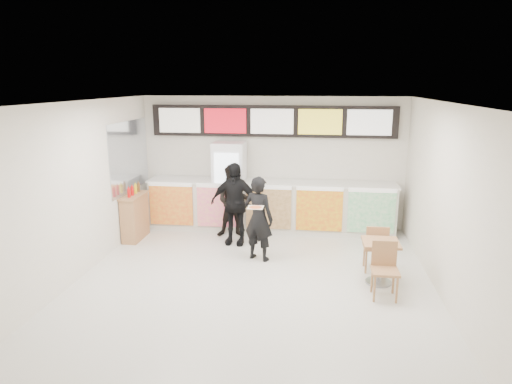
% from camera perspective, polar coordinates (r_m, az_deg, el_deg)
% --- Properties ---
extents(floor, '(7.00, 7.00, 0.00)m').
position_cam_1_polar(floor, '(7.65, -0.62, -11.99)').
color(floor, beige).
rests_on(floor, ground).
extents(ceiling, '(7.00, 7.00, 0.00)m').
position_cam_1_polar(ceiling, '(6.90, -0.69, 11.08)').
color(ceiling, white).
rests_on(ceiling, wall_back).
extents(wall_back, '(6.00, 0.00, 6.00)m').
position_cam_1_polar(wall_back, '(10.53, 2.05, 3.72)').
color(wall_back, silver).
rests_on(wall_back, floor).
extents(wall_left, '(0.00, 7.00, 7.00)m').
position_cam_1_polar(wall_left, '(8.11, -22.15, -0.28)').
color(wall_left, silver).
rests_on(wall_left, floor).
extents(wall_right, '(0.00, 7.00, 7.00)m').
position_cam_1_polar(wall_right, '(7.34, 23.21, -1.74)').
color(wall_right, silver).
rests_on(wall_right, floor).
extents(service_counter, '(5.56, 0.77, 1.14)m').
position_cam_1_polar(service_counter, '(10.34, 1.79, -1.74)').
color(service_counter, silver).
rests_on(service_counter, floor).
extents(menu_board, '(5.50, 0.14, 0.70)m').
position_cam_1_polar(menu_board, '(10.32, 2.04, 8.84)').
color(menu_board, black).
rests_on(menu_board, wall_back).
extents(drinks_fridge, '(0.70, 0.67, 2.00)m').
position_cam_1_polar(drinks_fridge, '(10.38, -3.33, 0.75)').
color(drinks_fridge, white).
rests_on(drinks_fridge, floor).
extents(mirror_panel, '(0.01, 2.00, 1.50)m').
position_cam_1_polar(mirror_panel, '(10.21, -15.52, 4.34)').
color(mirror_panel, '#B2B7BF').
rests_on(mirror_panel, wall_left).
extents(customer_main, '(0.69, 0.58, 1.62)m').
position_cam_1_polar(customer_main, '(8.56, 0.32, -3.34)').
color(customer_main, black).
rests_on(customer_main, floor).
extents(customer_left, '(0.83, 0.67, 1.59)m').
position_cam_1_polar(customer_left, '(9.86, -2.77, -1.17)').
color(customer_left, black).
rests_on(customer_left, floor).
extents(customer_mid, '(1.05, 0.52, 1.72)m').
position_cam_1_polar(customer_mid, '(9.41, -2.72, -1.47)').
color(customer_mid, black).
rests_on(customer_mid, floor).
extents(pizza_slice, '(0.36, 0.36, 0.02)m').
position_cam_1_polar(pizza_slice, '(8.04, -0.07, -1.89)').
color(pizza_slice, beige).
rests_on(pizza_slice, customer_main).
extents(cafe_table, '(0.60, 1.50, 0.88)m').
position_cam_1_polar(cafe_table, '(7.93, 15.26, -7.52)').
color(cafe_table, '#AD7D4F').
rests_on(cafe_table, floor).
extents(condiment_ledge, '(0.35, 0.87, 1.16)m').
position_cam_1_polar(condiment_ledge, '(10.12, -14.90, -2.96)').
color(condiment_ledge, '#AD7D4F').
rests_on(condiment_ledge, floor).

